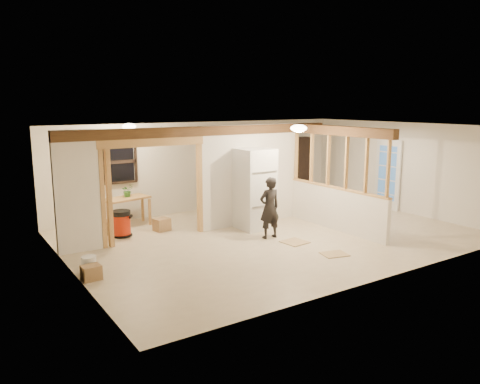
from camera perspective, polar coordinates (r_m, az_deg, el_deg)
floor at (r=10.93m, az=3.95°, el=-5.28°), size 9.00×6.50×0.01m
ceiling at (r=10.52m, az=4.13°, el=7.94°), size 9.00×6.50×0.01m
wall_back at (r=13.36m, az=-4.42°, el=3.16°), size 9.00×0.01×2.50m
wall_front at (r=8.35m, az=17.64°, el=-1.95°), size 9.00×0.01×2.50m
wall_left at (r=8.75m, az=-20.18°, el=-1.54°), size 0.01×6.50×2.50m
wall_right at (r=13.82m, az=19.11°, el=2.85°), size 0.01×6.50×2.50m
partition_left_stub at (r=9.99m, az=-19.26°, el=-0.01°), size 0.90×0.12×2.50m
partition_center at (r=11.73m, az=1.28°, el=2.12°), size 2.80×0.12×2.50m
doorway_frame at (r=10.53m, az=-10.48°, el=0.11°), size 2.46×0.14×2.20m
header_beam_back at (r=10.98m, az=-3.91°, el=7.44°), size 7.00×0.18×0.22m
header_beam_right at (r=11.28m, az=11.91°, el=7.32°), size 0.18×3.30×0.22m
pony_wall at (r=11.54m, az=11.55°, el=-2.03°), size 0.12×3.20×1.00m
stud_partition at (r=11.34m, az=11.77°, el=3.69°), size 0.14×3.20×1.32m
window_back at (r=12.22m, az=-15.02°, el=3.53°), size 1.12×0.10×1.10m
french_door at (r=14.04m, az=17.56°, el=2.03°), size 0.12×0.86×2.00m
ceiling_dome_main at (r=10.32m, az=7.16°, el=7.72°), size 0.36×0.36×0.16m
ceiling_dome_util at (r=11.35m, az=-13.37°, el=7.79°), size 0.32×0.32×0.14m
hanging_bulb at (r=10.91m, az=-9.55°, el=6.24°), size 0.07×0.07×0.07m
refrigerator at (r=11.31m, az=1.82°, el=0.38°), size 0.80×0.78×1.95m
woman at (r=10.54m, az=3.62°, el=-1.93°), size 0.53×0.36×1.40m
work_table at (r=11.97m, az=-13.71°, el=-2.35°), size 1.24×0.80×0.72m
potted_plant at (r=11.94m, az=-13.57°, el=0.19°), size 0.36×0.33×0.32m
shop_vac at (r=11.06m, az=-14.26°, el=-3.73°), size 0.48×0.48×0.61m
bookshelf at (r=15.00m, az=6.81°, el=2.91°), size 0.98×0.33×1.96m
bucket at (r=8.88m, az=-17.92°, el=-8.49°), size 0.31×0.31×0.33m
box_util_a at (r=11.40m, az=-9.51°, el=-3.93°), size 0.40×0.36×0.30m
box_util_b at (r=11.40m, az=-15.85°, el=-4.16°), size 0.40×0.40×0.32m
box_front at (r=8.61m, az=-17.67°, el=-9.34°), size 0.33×0.28×0.26m
floor_panel_near at (r=10.42m, az=6.67°, el=-6.07°), size 0.55×0.55×0.02m
floor_panel_far at (r=9.74m, az=11.44°, el=-7.43°), size 0.59×0.51×0.02m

